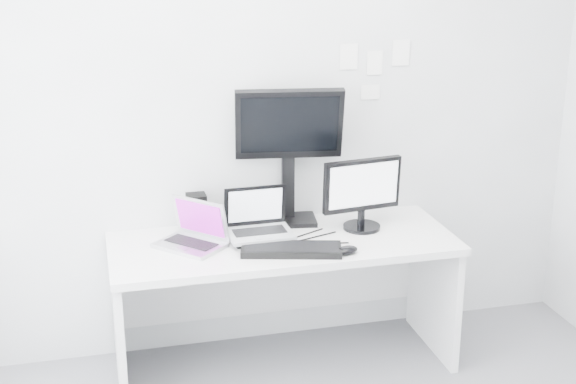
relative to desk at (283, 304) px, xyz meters
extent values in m
plane|color=silver|center=(0.00, 0.35, 0.99)|extent=(3.60, 0.00, 3.60)
cube|color=white|center=(0.00, 0.00, 0.00)|extent=(1.80, 0.70, 0.73)
cube|color=#A8A8AC|center=(-0.49, 0.02, 0.49)|extent=(0.41, 0.41, 0.25)
cube|color=black|center=(-0.41, 0.25, 0.47)|extent=(0.13, 0.13, 0.20)
cube|color=#AAACB2|center=(-0.12, 0.03, 0.50)|extent=(0.34, 0.27, 0.28)
cube|color=black|center=(0.09, 0.26, 0.75)|extent=(0.60, 0.29, 0.78)
cube|color=black|center=(0.45, 0.06, 0.57)|extent=(0.46, 0.26, 0.40)
cube|color=black|center=(0.00, -0.17, 0.38)|extent=(0.53, 0.30, 0.03)
ellipsoid|color=black|center=(0.26, -0.26, 0.38)|extent=(0.14, 0.11, 0.04)
cube|color=white|center=(0.45, 0.34, 1.26)|extent=(0.10, 0.00, 0.14)
cube|color=white|center=(0.60, 0.34, 1.22)|extent=(0.09, 0.00, 0.13)
cube|color=white|center=(0.75, 0.34, 1.26)|extent=(0.10, 0.00, 0.14)
cube|color=white|center=(0.58, 0.34, 1.05)|extent=(0.11, 0.00, 0.08)
camera|label=1|loc=(-0.93, -3.80, 1.91)|focal=50.31mm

